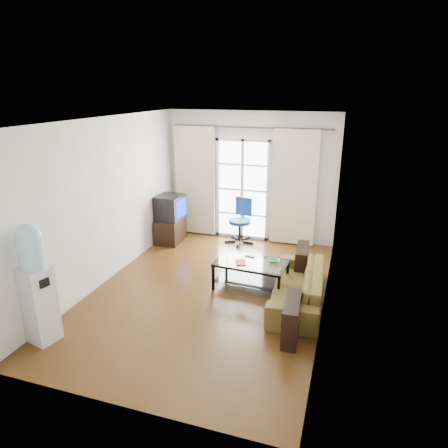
# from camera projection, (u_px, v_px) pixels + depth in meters

# --- Properties ---
(floor) EXTENTS (5.20, 5.20, 0.00)m
(floor) POSITION_uv_depth(u_px,v_px,m) (209.00, 291.00, 6.47)
(floor) COLOR #563514
(floor) RESTS_ON ground
(ceiling) EXTENTS (5.20, 5.20, 0.00)m
(ceiling) POSITION_uv_depth(u_px,v_px,m) (207.00, 120.00, 5.59)
(ceiling) COLOR white
(ceiling) RESTS_ON wall_back
(wall_back) EXTENTS (3.60, 0.02, 2.70)m
(wall_back) POSITION_uv_depth(u_px,v_px,m) (250.00, 177.00, 8.37)
(wall_back) COLOR silver
(wall_back) RESTS_ON floor
(wall_front) EXTENTS (3.60, 0.02, 2.70)m
(wall_front) POSITION_uv_depth(u_px,v_px,m) (112.00, 291.00, 3.69)
(wall_front) COLOR silver
(wall_front) RESTS_ON floor
(wall_left) EXTENTS (0.02, 5.20, 2.70)m
(wall_left) POSITION_uv_depth(u_px,v_px,m) (105.00, 202.00, 6.55)
(wall_left) COLOR silver
(wall_left) RESTS_ON floor
(wall_right) EXTENTS (0.02, 5.20, 2.70)m
(wall_right) POSITION_uv_depth(u_px,v_px,m) (330.00, 223.00, 5.51)
(wall_right) COLOR silver
(wall_right) RESTS_ON floor
(french_door) EXTENTS (1.16, 0.06, 2.15)m
(french_door) POSITION_uv_depth(u_px,v_px,m) (242.00, 190.00, 8.46)
(french_door) COLOR white
(french_door) RESTS_ON wall_back
(curtain_rod) EXTENTS (3.30, 0.04, 0.04)m
(curtain_rod) POSITION_uv_depth(u_px,v_px,m) (250.00, 127.00, 7.95)
(curtain_rod) COLOR #4C3F2D
(curtain_rod) RESTS_ON wall_back
(curtain_left) EXTENTS (0.90, 0.07, 2.35)m
(curtain_left) POSITION_uv_depth(u_px,v_px,m) (195.00, 181.00, 8.66)
(curtain_left) COLOR beige
(curtain_left) RESTS_ON curtain_rod
(curtain_right) EXTENTS (0.90, 0.07, 2.35)m
(curtain_right) POSITION_uv_depth(u_px,v_px,m) (294.00, 189.00, 8.04)
(curtain_right) COLOR beige
(curtain_right) RESTS_ON curtain_rod
(radiator) EXTENTS (0.64, 0.12, 0.64)m
(radiator) POSITION_uv_depth(u_px,v_px,m) (285.00, 228.00, 8.38)
(radiator) COLOR gray
(radiator) RESTS_ON floor
(sofa) EXTENTS (1.94, 0.94, 0.54)m
(sofa) POSITION_uv_depth(u_px,v_px,m) (297.00, 286.00, 6.07)
(sofa) COLOR brown
(sofa) RESTS_ON floor
(coffee_table) EXTENTS (1.19, 0.73, 0.46)m
(coffee_table) POSITION_uv_depth(u_px,v_px,m) (251.00, 271.00, 6.49)
(coffee_table) COLOR silver
(coffee_table) RESTS_ON floor
(bowl) EXTENTS (0.25, 0.25, 0.05)m
(bowl) POSITION_uv_depth(u_px,v_px,m) (274.00, 261.00, 6.43)
(bowl) COLOR #318741
(bowl) RESTS_ON coffee_table
(book) EXTENTS (0.31, 0.33, 0.02)m
(book) POSITION_uv_depth(u_px,v_px,m) (236.00, 263.00, 6.38)
(book) COLOR maroon
(book) RESTS_ON coffee_table
(remote) EXTENTS (0.18, 0.07, 0.02)m
(remote) POSITION_uv_depth(u_px,v_px,m) (250.00, 256.00, 6.63)
(remote) COLOR black
(remote) RESTS_ON coffee_table
(tv_stand) EXTENTS (0.51, 0.73, 0.52)m
(tv_stand) POSITION_uv_depth(u_px,v_px,m) (170.00, 230.00, 8.50)
(tv_stand) COLOR black
(tv_stand) RESTS_ON floor
(crt_tv) EXTENTS (0.58, 0.57, 0.50)m
(crt_tv) POSITION_uv_depth(u_px,v_px,m) (169.00, 207.00, 8.32)
(crt_tv) COLOR black
(crt_tv) RESTS_ON tv_stand
(task_chair) EXTENTS (0.74, 0.74, 0.94)m
(task_chair) POSITION_uv_depth(u_px,v_px,m) (240.00, 229.00, 8.47)
(task_chair) COLOR black
(task_chair) RESTS_ON floor
(water_cooler) EXTENTS (0.39, 0.39, 1.60)m
(water_cooler) POSITION_uv_depth(u_px,v_px,m) (36.00, 282.00, 4.96)
(water_cooler) COLOR silver
(water_cooler) RESTS_ON floor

